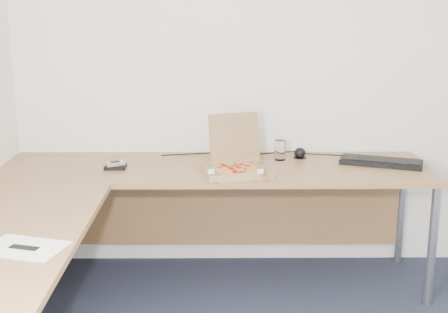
{
  "coord_description": "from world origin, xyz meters",
  "views": [
    {
      "loc": [
        -0.48,
        -2.05,
        1.67
      ],
      "look_at": [
        -0.45,
        1.28,
        0.82
      ],
      "focal_mm": 49.27,
      "sensor_mm": 36.0,
      "label": 1
    }
  ],
  "objects_px": {
    "pizza_box": "(235,167)",
    "drinking_glass": "(280,150)",
    "desk": "(152,194)",
    "wallet": "(115,167)",
    "keyboard": "(381,162)"
  },
  "relations": [
    {
      "from": "desk",
      "to": "pizza_box",
      "type": "bearing_deg",
      "value": 33.16
    },
    {
      "from": "desk",
      "to": "wallet",
      "type": "distance_m",
      "value": 0.46
    },
    {
      "from": "pizza_box",
      "to": "keyboard",
      "type": "height_order",
      "value": "pizza_box"
    },
    {
      "from": "wallet",
      "to": "pizza_box",
      "type": "bearing_deg",
      "value": -8.47
    },
    {
      "from": "desk",
      "to": "drinking_glass",
      "type": "relative_size",
      "value": 20.78
    },
    {
      "from": "pizza_box",
      "to": "drinking_glass",
      "type": "bearing_deg",
      "value": 26.32
    },
    {
      "from": "desk",
      "to": "wallet",
      "type": "xyz_separation_m",
      "value": [
        -0.25,
        0.38,
        0.04
      ]
    },
    {
      "from": "desk",
      "to": "wallet",
      "type": "bearing_deg",
      "value": 123.11
    },
    {
      "from": "drinking_glass",
      "to": "wallet",
      "type": "xyz_separation_m",
      "value": [
        -0.97,
        -0.19,
        -0.05
      ]
    },
    {
      "from": "pizza_box",
      "to": "wallet",
      "type": "xyz_separation_m",
      "value": [
        -0.69,
        0.1,
        -0.03
      ]
    },
    {
      "from": "desk",
      "to": "keyboard",
      "type": "relative_size",
      "value": 5.31
    },
    {
      "from": "keyboard",
      "to": "wallet",
      "type": "xyz_separation_m",
      "value": [
        -1.55,
        -0.07,
        -0.0
      ]
    },
    {
      "from": "drinking_glass",
      "to": "wallet",
      "type": "bearing_deg",
      "value": -168.77
    },
    {
      "from": "desk",
      "to": "drinking_glass",
      "type": "distance_m",
      "value": 0.92
    },
    {
      "from": "drinking_glass",
      "to": "keyboard",
      "type": "relative_size",
      "value": 0.26
    }
  ]
}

